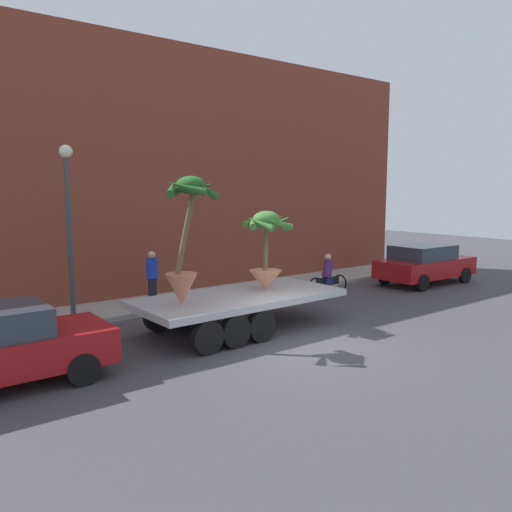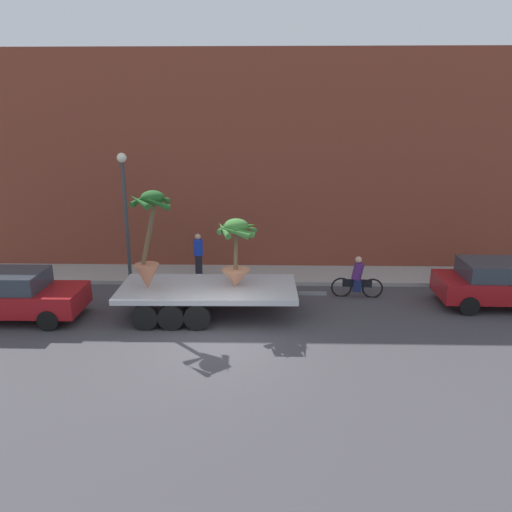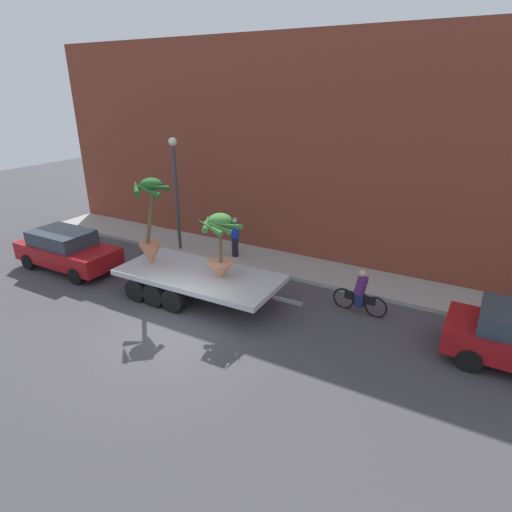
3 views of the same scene
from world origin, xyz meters
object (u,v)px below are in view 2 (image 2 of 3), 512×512
Objects in this scene: cyclist at (357,279)px; flatbed_trailer at (201,292)px; street_lamp at (125,200)px; potted_palm_rear at (236,252)px; potted_palm_middle at (149,242)px; pedestrian_near_gate at (198,254)px; trailing_car at (12,295)px; parked_car at (502,283)px.

flatbed_trailer is at bearing -161.84° from cyclist.
cyclist is 9.05m from street_lamp.
potted_palm_middle is at bearing -174.69° from potted_palm_rear.
potted_palm_rear reaches higher than pedestrian_near_gate.
potted_palm_rear is (1.16, 0.01, 1.37)m from flatbed_trailer.
potted_palm_middle is 4.74m from trailing_car.
street_lamp is (-4.36, 3.19, 1.09)m from potted_palm_rear.
potted_palm_middle is 3.89m from street_lamp.
potted_palm_middle is 0.72× the size of parked_car.
potted_palm_middle is 7.41m from cyclist.
trailing_car is at bearing -175.19° from flatbed_trailer.
flatbed_trailer is 5.97m from trailing_car.
cyclist is 11.53m from trailing_car.
pedestrian_near_gate is at bearing 115.57° from potted_palm_rear.
street_lamp is (-13.29, 2.20, 2.40)m from parked_car.
potted_palm_rear is 7.25m from trailing_car.
potted_palm_rear is at bearing -157.42° from cyclist.
parked_car is at bearing -9.09° from cyclist.
flatbed_trailer is 1.54× the size of parked_car.
pedestrian_near_gate is at bearing 9.17° from street_lamp.
cyclist is at bearing 18.16° from flatbed_trailer.
potted_palm_rear is 1.30× the size of pedestrian_near_gate.
parked_car is 2.55× the size of pedestrian_near_gate.
potted_palm_middle is 1.83× the size of pedestrian_near_gate.
cyclist is 0.42× the size of parked_car.
pedestrian_near_gate is at bearing 76.04° from potted_palm_middle.
trailing_car is 6.78m from pedestrian_near_gate.
potted_palm_rear is 0.71× the size of potted_palm_middle.
potted_palm_middle is at bearing -103.96° from pedestrian_near_gate.
cyclist is at bearing 22.58° from potted_palm_rear.
flatbed_trailer is 1.80m from potted_palm_rear.
potted_palm_middle reaches higher than trailing_car.
pedestrian_near_gate is at bearing 166.17° from parked_car.
trailing_car reaches higher than flatbed_trailer.
parked_car is 16.11m from trailing_car.
flatbed_trailer is at bearing -179.40° from potted_palm_rear.
parked_car is at bearing 6.33° from potted_palm_rear.
cyclist is (4.20, 1.75, -1.47)m from potted_palm_rear.
flatbed_trailer is 3.68m from pedestrian_near_gate.
street_lamp reaches higher than potted_palm_middle.
pedestrian_near_gate is (-0.57, 3.63, 0.27)m from flatbed_trailer.
flatbed_trailer is at bearing -81.14° from pedestrian_near_gate.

